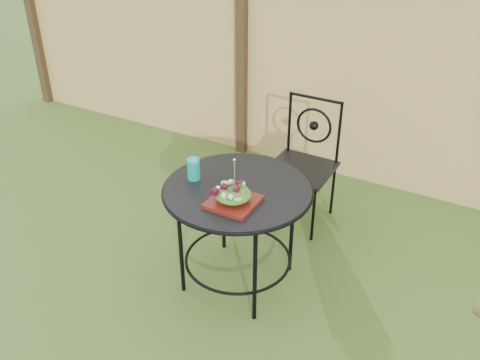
{
  "coord_description": "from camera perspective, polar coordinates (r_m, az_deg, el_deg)",
  "views": [
    {
      "loc": [
        0.93,
        -1.9,
        2.42
      ],
      "look_at": [
        -0.43,
        0.54,
        0.75
      ],
      "focal_mm": 40.0,
      "sensor_mm": 36.0,
      "label": 1
    }
  ],
  "objects": [
    {
      "name": "ground",
      "position": [
        3.22,
        2.06,
        -18.0
      ],
      "size": [
        60.0,
        60.0,
        0.0
      ],
      "primitive_type": "plane",
      "color": "#304C18",
      "rests_on": "ground"
    },
    {
      "name": "fence",
      "position": [
        4.45,
        15.57,
        10.37
      ],
      "size": [
        8.0,
        0.12,
        1.9
      ],
      "color": "#E2C26F",
      "rests_on": "ground"
    },
    {
      "name": "patio_table",
      "position": [
        3.31,
        -0.25,
        -2.89
      ],
      "size": [
        0.92,
        0.92,
        0.72
      ],
      "color": "black",
      "rests_on": "ground"
    },
    {
      "name": "patio_chair",
      "position": [
        4.03,
        6.85,
        2.18
      ],
      "size": [
        0.46,
        0.46,
        0.95
      ],
      "color": "black",
      "rests_on": "ground"
    },
    {
      "name": "salad_plate",
      "position": [
        3.08,
        -0.73,
        -2.35
      ],
      "size": [
        0.27,
        0.27,
        0.02
      ],
      "primitive_type": "cube",
      "color": "#510B0D",
      "rests_on": "patio_table"
    },
    {
      "name": "salad",
      "position": [
        3.05,
        -0.74,
        -1.53
      ],
      "size": [
        0.21,
        0.21,
        0.08
      ],
      "primitive_type": "ellipsoid",
      "color": "#235614",
      "rests_on": "salad_plate"
    },
    {
      "name": "fork",
      "position": [
        2.98,
        -0.59,
        0.54
      ],
      "size": [
        0.01,
        0.01,
        0.18
      ],
      "primitive_type": "cylinder",
      "color": "silver",
      "rests_on": "salad"
    },
    {
      "name": "drinking_glass",
      "position": [
        3.3,
        -4.98,
        1.18
      ],
      "size": [
        0.08,
        0.08,
        0.14
      ],
      "primitive_type": "cylinder",
      "color": "#0DA094",
      "rests_on": "patio_table"
    }
  ]
}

